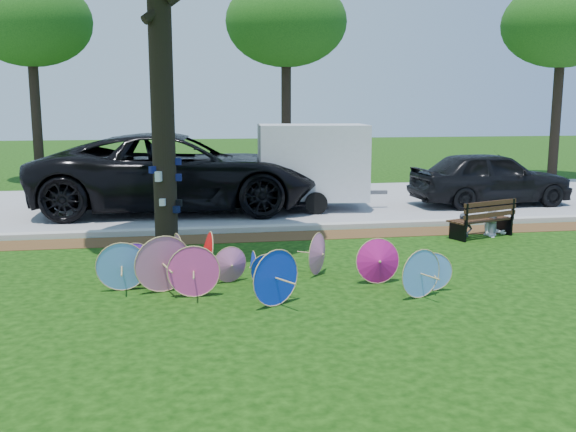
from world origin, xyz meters
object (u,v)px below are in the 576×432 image
(black_van, at_px, (177,172))
(cargo_trailer, at_px, (313,162))
(park_bench, at_px, (480,218))
(person_right, at_px, (495,209))
(dark_pickup, at_px, (490,178))
(person_left, at_px, (464,214))
(parasol_pile, at_px, (243,265))

(black_van, bearing_deg, cargo_trailer, -91.67)
(black_van, relative_size, park_bench, 4.85)
(cargo_trailer, height_order, person_right, cargo_trailer)
(dark_pickup, height_order, person_right, dark_pickup)
(black_van, relative_size, dark_pickup, 1.66)
(black_van, bearing_deg, person_left, -123.71)
(dark_pickup, bearing_deg, black_van, 83.80)
(cargo_trailer, bearing_deg, person_left, -53.95)
(cargo_trailer, distance_m, park_bench, 5.26)
(cargo_trailer, relative_size, park_bench, 1.85)
(parasol_pile, bearing_deg, park_bench, 29.62)
(black_van, xyz_separation_m, park_bench, (6.54, -4.61, -0.65))
(dark_pickup, bearing_deg, person_left, 143.51)
(parasol_pile, xyz_separation_m, black_van, (-1.01, 7.75, 0.67))
(person_left, distance_m, person_right, 0.71)
(cargo_trailer, bearing_deg, dark_pickup, 3.97)
(parasol_pile, height_order, cargo_trailer, cargo_trailer)
(black_van, xyz_separation_m, dark_pickup, (8.88, -0.44, -0.27))
(black_van, xyz_separation_m, person_right, (6.89, -4.56, -0.46))
(park_bench, bearing_deg, person_right, -11.80)
(dark_pickup, relative_size, person_right, 3.87)
(parasol_pile, bearing_deg, cargo_trailer, 70.30)
(park_bench, bearing_deg, person_left, 151.94)
(dark_pickup, distance_m, person_right, 4.58)
(person_right, bearing_deg, cargo_trailer, 129.94)
(person_left, height_order, person_right, person_right)
(black_van, height_order, dark_pickup, black_van)
(black_van, relative_size, person_right, 6.41)
(parasol_pile, distance_m, dark_pickup, 10.75)
(park_bench, xyz_separation_m, person_right, (0.35, 0.05, 0.18))
(dark_pickup, height_order, person_left, dark_pickup)
(dark_pickup, relative_size, cargo_trailer, 1.58)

